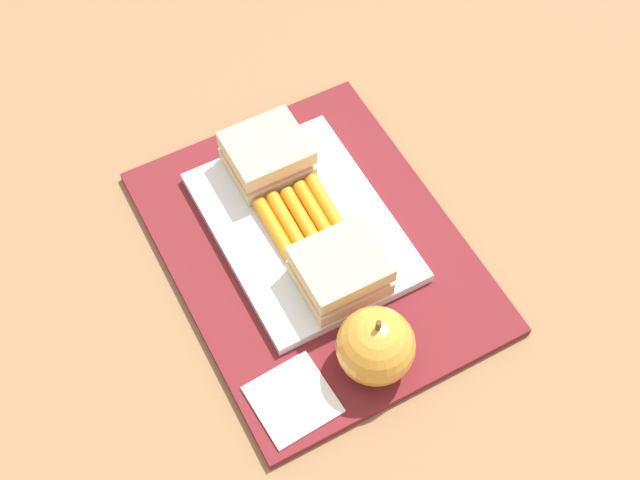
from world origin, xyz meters
TOP-DOWN VIEW (x-y plane):
  - ground_plane at (0.00, 0.00)m, footprint 2.40×2.40m
  - lunchbag_mat at (0.00, 0.00)m, footprint 0.36×0.28m
  - food_tray at (-0.03, 0.00)m, footprint 0.23×0.17m
  - sandwich_half_left at (-0.10, 0.00)m, footprint 0.07×0.08m
  - sandwich_half_right at (0.05, 0.00)m, footprint 0.07×0.08m
  - carrot_sticks_bundle at (-0.03, -0.00)m, footprint 0.08×0.07m
  - apple at (0.14, -0.01)m, footprint 0.07×0.07m
  - paper_napkin at (0.14, -0.09)m, footprint 0.07×0.07m

SIDE VIEW (x-z plane):
  - ground_plane at x=0.00m, z-range 0.00..0.00m
  - lunchbag_mat at x=0.00m, z-range 0.00..0.01m
  - paper_napkin at x=0.14m, z-range 0.01..0.01m
  - food_tray at x=-0.03m, z-range 0.01..0.02m
  - carrot_sticks_bundle at x=-0.03m, z-range 0.02..0.04m
  - sandwich_half_left at x=-0.10m, z-range 0.02..0.07m
  - sandwich_half_right at x=0.05m, z-range 0.02..0.07m
  - apple at x=0.14m, z-range 0.00..0.09m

